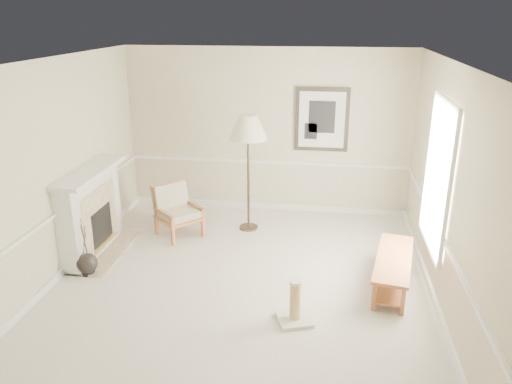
# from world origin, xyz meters

# --- Properties ---
(ground) EXTENTS (5.50, 5.50, 0.00)m
(ground) POSITION_xyz_m (0.00, 0.00, 0.00)
(ground) COLOR silver
(ground) RESTS_ON ground
(room) EXTENTS (5.04, 5.54, 2.92)m
(room) POSITION_xyz_m (0.14, 0.08, 1.87)
(room) COLOR beige
(room) RESTS_ON ground
(fireplace) EXTENTS (0.64, 1.64, 1.31)m
(fireplace) POSITION_xyz_m (-2.34, 0.60, 0.64)
(fireplace) COLOR white
(fireplace) RESTS_ON ground
(floor_vase) EXTENTS (0.29, 0.29, 0.85)m
(floor_vase) POSITION_xyz_m (-2.15, -0.07, 0.16)
(floor_vase) COLOR black
(floor_vase) RESTS_ON ground
(armchair) EXTENTS (0.91, 0.91, 0.83)m
(armchair) POSITION_xyz_m (-1.32, 1.44, 0.45)
(armchair) COLOR #A66735
(armchair) RESTS_ON ground
(floor_lamp) EXTENTS (0.61, 0.61, 1.92)m
(floor_lamp) POSITION_xyz_m (-0.18, 1.80, 1.68)
(floor_lamp) COLOR black
(floor_lamp) RESTS_ON ground
(bench) EXTENTS (0.70, 1.53, 0.42)m
(bench) POSITION_xyz_m (2.00, 0.22, 0.28)
(bench) COLOR #A66735
(bench) RESTS_ON ground
(scratching_post) EXTENTS (0.48, 0.48, 0.54)m
(scratching_post) POSITION_xyz_m (0.78, -0.78, 0.17)
(scratching_post) COLOR silver
(scratching_post) RESTS_ON ground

